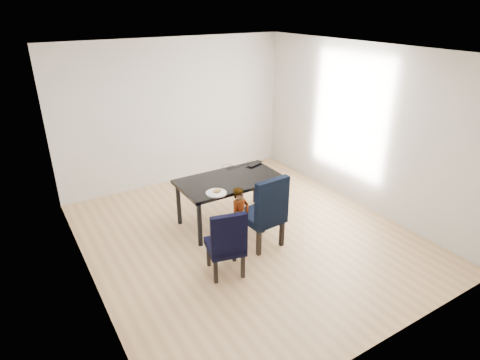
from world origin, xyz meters
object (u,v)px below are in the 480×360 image
dining_table (230,201)px  plate (216,193)px  chair_right (261,210)px  child (240,217)px  laptop (252,163)px  chair_left (225,241)px

dining_table → plate: plate is taller
chair_right → child: 0.32m
chair_right → dining_table: bearing=90.7°
plate → laptop: laptop is taller
chair_left → child: (0.50, 0.45, -0.02)m
dining_table → plate: 0.66m
laptop → plate: bearing=15.7°
dining_table → chair_left: size_ratio=1.69×
dining_table → child: child is taller
child → chair_right: bearing=-39.6°
chair_left → child: 0.67m
chair_left → chair_right: 0.84m
dining_table → child: 0.69m
plate → child: bearing=-56.9°
plate → laptop: bearing=32.8°
chair_left → laptop: (1.36, 1.45, 0.29)m
chair_right → laptop: bearing=59.0°
chair_left → plate: size_ratio=3.17×
dining_table → laptop: size_ratio=4.95×
chair_left → laptop: 2.01m
dining_table → chair_right: (0.06, -0.78, 0.18)m
chair_left → chair_right: (0.78, 0.32, 0.08)m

